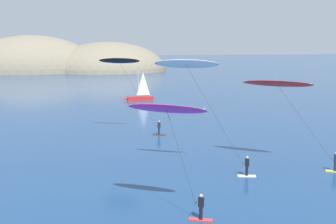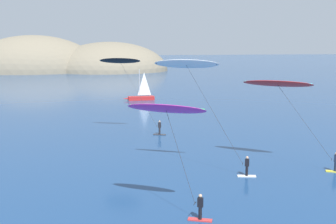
{
  "view_description": "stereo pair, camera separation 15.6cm",
  "coord_description": "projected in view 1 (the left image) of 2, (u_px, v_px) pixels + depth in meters",
  "views": [
    {
      "loc": [
        -5.58,
        -8.03,
        11.04
      ],
      "look_at": [
        -0.2,
        25.86,
        5.14
      ],
      "focal_mm": 45.0,
      "sensor_mm": 36.0,
      "label": 1
    },
    {
      "loc": [
        -5.43,
        -8.05,
        11.04
      ],
      "look_at": [
        -0.2,
        25.86,
        5.14
      ],
      "focal_mm": 45.0,
      "sensor_mm": 36.0,
      "label": 2
    }
  ],
  "objects": [
    {
      "name": "kitesurfer_magenta",
      "position": [
        169.0,
        117.0,
        25.66
      ],
      "size": [
        5.32,
        3.69,
        7.34
      ],
      "color": "red",
      "rests_on": "ground"
    },
    {
      "name": "kitesurfer_black",
      "position": [
        123.0,
        68.0,
        48.78
      ],
      "size": [
        7.7,
        3.1,
        9.06
      ],
      "color": "#2D2D33",
      "rests_on": "ground"
    },
    {
      "name": "sailboat_near",
      "position": [
        138.0,
        97.0,
        77.98
      ],
      "size": [
        5.93,
        1.67,
        5.7
      ],
      "color": "#B22323",
      "rests_on": "ground"
    },
    {
      "name": "headland_island",
      "position": [
        66.0,
        71.0,
        151.3
      ],
      "size": [
        71.31,
        37.18,
        25.44
      ],
      "color": "#7A705B",
      "rests_on": "ground"
    },
    {
      "name": "kitesurfer_white",
      "position": [
        192.0,
        73.0,
        34.21
      ],
      "size": [
        8.14,
        3.99,
        9.57
      ],
      "color": "silver",
      "rests_on": "ground"
    },
    {
      "name": "kitesurfer_red",
      "position": [
        281.0,
        89.0,
        36.42
      ],
      "size": [
        7.96,
        5.52,
        7.69
      ],
      "color": "yellow",
      "rests_on": "ground"
    }
  ]
}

